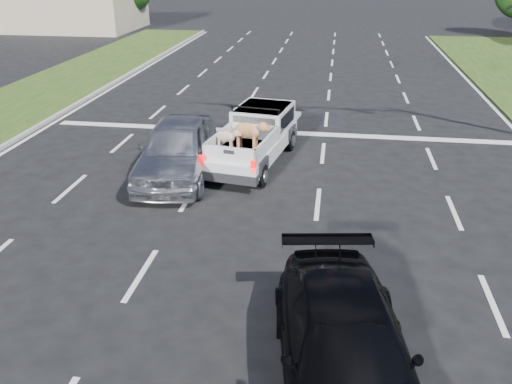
# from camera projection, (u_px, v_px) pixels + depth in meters

# --- Properties ---
(ground) EXTENTS (160.00, 160.00, 0.00)m
(ground) POSITION_uv_depth(u_px,v_px,m) (223.00, 282.00, 11.04)
(ground) COLOR black
(ground) RESTS_ON ground
(road_markings) EXTENTS (17.75, 60.00, 0.01)m
(road_markings) POSITION_uv_depth(u_px,v_px,m) (265.00, 166.00, 16.96)
(road_markings) COLOR silver
(road_markings) RESTS_ON ground
(building_left) EXTENTS (10.00, 8.00, 4.40)m
(building_left) POSITION_uv_depth(u_px,v_px,m) (75.00, 2.00, 45.32)
(building_left) COLOR tan
(building_left) RESTS_ON ground
(pickup_truck) EXTENTS (2.41, 4.93, 1.77)m
(pickup_truck) POSITION_uv_depth(u_px,v_px,m) (255.00, 137.00, 16.97)
(pickup_truck) COLOR black
(pickup_truck) RESTS_ON ground
(silver_sedan) EXTENTS (2.43, 5.13, 1.69)m
(silver_sedan) POSITION_uv_depth(u_px,v_px,m) (177.00, 149.00, 15.90)
(silver_sedan) COLOR #ADAFB4
(silver_sedan) RESTS_ON ground
(black_coupe) EXTENTS (2.74, 5.17, 1.43)m
(black_coupe) POSITION_uv_depth(u_px,v_px,m) (345.00, 350.00, 8.09)
(black_coupe) COLOR black
(black_coupe) RESTS_ON ground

